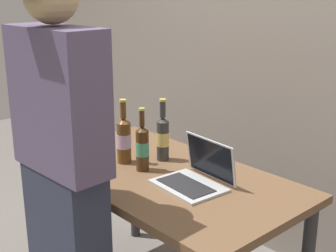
% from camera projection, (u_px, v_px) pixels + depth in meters
% --- Properties ---
extents(desk, '(1.41, 0.77, 0.75)m').
position_uv_depth(desk, '(162.00, 190.00, 2.33)').
color(desk, brown).
rests_on(desk, ground).
extents(laptop, '(0.34, 0.29, 0.21)m').
position_uv_depth(laptop, '(196.00, 176.00, 2.16)').
color(laptop, '#B7BABC').
rests_on(laptop, desk).
extents(beer_bottle_brown, '(0.07, 0.07, 0.33)m').
position_uv_depth(beer_bottle_brown, '(163.00, 137.00, 2.44)').
color(beer_bottle_brown, '#333333').
rests_on(beer_bottle_brown, desk).
extents(beer_bottle_dark, '(0.07, 0.07, 0.32)m').
position_uv_depth(beer_bottle_dark, '(142.00, 147.00, 2.30)').
color(beer_bottle_dark, '#472B14').
rests_on(beer_bottle_dark, desk).
extents(beer_bottle_amber, '(0.07, 0.07, 0.34)m').
position_uv_depth(beer_bottle_amber, '(124.00, 139.00, 2.40)').
color(beer_bottle_amber, brown).
rests_on(beer_bottle_amber, desk).
extents(person_figure, '(0.47, 0.28, 1.74)m').
position_uv_depth(person_figure, '(64.00, 175.00, 1.91)').
color(person_figure, '#2D3347').
rests_on(person_figure, ground).
extents(coffee_mug, '(0.13, 0.09, 0.10)m').
position_uv_depth(coffee_mug, '(90.00, 146.00, 2.54)').
color(coffee_mug, '#19598C').
rests_on(coffee_mug, desk).
extents(back_wall, '(6.00, 0.10, 2.60)m').
position_uv_depth(back_wall, '(278.00, 45.00, 2.73)').
color(back_wall, gray).
rests_on(back_wall, ground).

